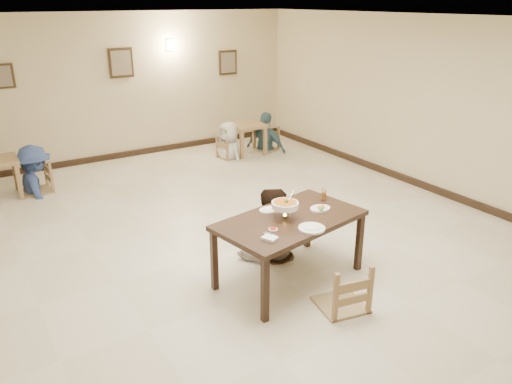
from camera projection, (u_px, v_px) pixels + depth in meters
floor at (241, 246)px, 6.96m from camera, size 10.00×10.00×0.00m
ceiling at (239, 19)px, 5.87m from camera, size 10.00×10.00×0.00m
wall_back at (118, 88)px, 10.36m from camera, size 10.00×0.00×10.00m
wall_right at (444, 108)px, 8.40m from camera, size 0.00×10.00×10.00m
baseboard_back at (125, 154)px, 10.85m from camera, size 8.00×0.06×0.12m
baseboard_right at (432, 189)px, 8.91m from camera, size 0.06×10.00×0.12m
picture_b at (121, 63)px, 10.19m from camera, size 0.50×0.04×0.60m
picture_c at (228, 63)px, 11.49m from camera, size 0.45×0.04×0.55m
wall_sconce at (170, 45)px, 10.63m from camera, size 0.16×0.05×0.22m
main_table at (290, 224)px, 5.90m from camera, size 1.89×1.28×0.82m
chair_far at (263, 220)px, 6.64m from camera, size 0.45×0.45×0.96m
chair_near at (343, 263)px, 5.42m from camera, size 0.51×0.51×1.09m
main_diner at (270, 189)px, 6.41m from camera, size 1.01×0.83×1.89m
curry_warmer at (285, 205)px, 5.80m from camera, size 0.35×0.32×0.28m
rice_plate_far at (269, 209)px, 6.07m from camera, size 0.26×0.26×0.06m
rice_plate_near at (312, 228)px, 5.57m from camera, size 0.30×0.30×0.07m
fried_plate at (320, 208)px, 6.10m from camera, size 0.27×0.27×0.06m
chili_dish at (273, 229)px, 5.55m from camera, size 0.10×0.10×0.02m
napkin_cutlery at (270, 238)px, 5.34m from camera, size 0.20×0.26×0.03m
drink_glass at (323, 195)px, 6.37m from camera, size 0.07×0.07×0.13m
bg_table_right at (248, 130)px, 10.91m from camera, size 0.75×0.75×0.68m
bg_chair_lr at (33, 164)px, 8.73m from camera, size 0.50×0.50×1.07m
bg_chair_rl at (229, 138)px, 10.68m from camera, size 0.42×0.42×0.89m
bg_chair_rr at (266, 129)px, 11.21m from camera, size 0.47×0.47×1.00m
bg_diner_b at (30, 146)px, 8.61m from camera, size 0.77×1.18×1.71m
bg_diner_c at (228, 122)px, 10.56m from camera, size 0.61×0.83×1.57m
bg_diner_d at (266, 112)px, 11.08m from camera, size 0.82×1.10×1.73m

